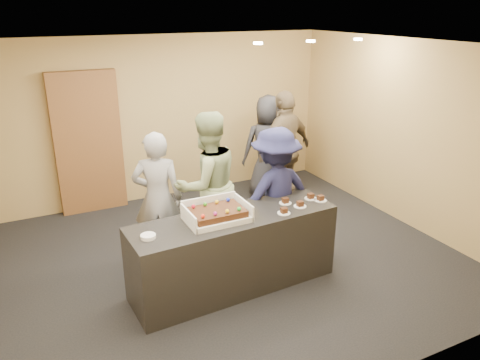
{
  "coord_description": "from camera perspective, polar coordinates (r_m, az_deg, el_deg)",
  "views": [
    {
      "loc": [
        -2.13,
        -4.89,
        3.12
      ],
      "look_at": [
        0.3,
        0.0,
        1.07
      ],
      "focal_mm": 35.0,
      "sensor_mm": 36.0,
      "label": 1
    }
  ],
  "objects": [
    {
      "name": "room",
      "position": [
        5.62,
        -2.72,
        2.17
      ],
      "size": [
        6.04,
        6.0,
        2.7
      ],
      "color": "black",
      "rests_on": "ground"
    },
    {
      "name": "serving_counter",
      "position": [
        5.46,
        -0.73,
        -8.76
      ],
      "size": [
        2.43,
        0.82,
        0.9
      ],
      "primitive_type": "cube",
      "rotation": [
        0.0,
        0.0,
        0.05
      ],
      "color": "black",
      "rests_on": "floor"
    },
    {
      "name": "storage_cabinet",
      "position": [
        7.64,
        -18.0,
        4.28
      ],
      "size": [
        1.01,
        0.15,
        2.22
      ],
      "primitive_type": "cube",
      "color": "brown",
      "rests_on": "floor"
    },
    {
      "name": "cake_box",
      "position": [
        5.18,
        -2.93,
        -4.33
      ],
      "size": [
        0.68,
        0.47,
        0.2
      ],
      "color": "white",
      "rests_on": "serving_counter"
    },
    {
      "name": "sheet_cake",
      "position": [
        5.13,
        -2.83,
        -3.92
      ],
      "size": [
        0.58,
        0.4,
        0.11
      ],
      "color": "#3C210D",
      "rests_on": "cake_box"
    },
    {
      "name": "plate_stack",
      "position": [
        4.87,
        -11.14,
        -6.76
      ],
      "size": [
        0.16,
        0.16,
        0.04
      ],
      "primitive_type": "cylinder",
      "color": "white",
      "rests_on": "serving_counter"
    },
    {
      "name": "slice_a",
      "position": [
        5.34,
        5.37,
        -3.84
      ],
      "size": [
        0.15,
        0.15,
        0.07
      ],
      "color": "white",
      "rests_on": "serving_counter"
    },
    {
      "name": "slice_b",
      "position": [
        5.61,
        5.55,
        -2.62
      ],
      "size": [
        0.15,
        0.15,
        0.07
      ],
      "color": "white",
      "rests_on": "serving_counter"
    },
    {
      "name": "slice_c",
      "position": [
        5.54,
        7.33,
        -3.0
      ],
      "size": [
        0.15,
        0.15,
        0.07
      ],
      "color": "white",
      "rests_on": "serving_counter"
    },
    {
      "name": "slice_d",
      "position": [
        5.78,
        8.61,
        -2.06
      ],
      "size": [
        0.15,
        0.15,
        0.07
      ],
      "color": "white",
      "rests_on": "serving_counter"
    },
    {
      "name": "slice_e",
      "position": [
        5.74,
        9.79,
        -2.28
      ],
      "size": [
        0.15,
        0.15,
        0.07
      ],
      "color": "white",
      "rests_on": "serving_counter"
    },
    {
      "name": "person_server_grey",
      "position": [
        5.94,
        -9.98,
        -2.18
      ],
      "size": [
        0.74,
        0.62,
        1.71
      ],
      "primitive_type": "imported",
      "rotation": [
        0.0,
        0.0,
        2.74
      ],
      "color": "#96959A",
      "rests_on": "floor"
    },
    {
      "name": "person_sage_man",
      "position": [
        6.02,
        -4.02,
        -0.59
      ],
      "size": [
        1.03,
        0.85,
        1.91
      ],
      "primitive_type": "imported",
      "rotation": [
        0.0,
        0.0,
        3.29
      ],
      "color": "#91A071",
      "rests_on": "floor"
    },
    {
      "name": "person_navy_man",
      "position": [
        5.98,
        4.29,
        -1.69
      ],
      "size": [
        1.16,
        0.71,
        1.73
      ],
      "primitive_type": "imported",
      "rotation": [
        0.0,
        0.0,
        3.21
      ],
      "color": "#1C1E45",
      "rests_on": "floor"
    },
    {
      "name": "person_brown_extra",
      "position": [
        7.49,
        5.49,
        3.63
      ],
      "size": [
        1.2,
        0.77,
        1.9
      ],
      "primitive_type": "imported",
      "rotation": [
        0.0,
        0.0,
        3.44
      ],
      "color": "brown",
      "rests_on": "floor"
    },
    {
      "name": "person_dark_suit",
      "position": [
        7.85,
        3.48,
        3.97
      ],
      "size": [
        1.0,
        0.81,
        1.77
      ],
      "primitive_type": "imported",
      "rotation": [
        0.0,
        0.0,
        2.82
      ],
      "color": "#29292F",
      "rests_on": "floor"
    },
    {
      "name": "ceiling_spotlights",
      "position": [
        6.57,
        8.62,
        16.4
      ],
      "size": [
        1.72,
        0.12,
        0.03
      ],
      "color": "#FFEAC6",
      "rests_on": "ceiling"
    }
  ]
}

